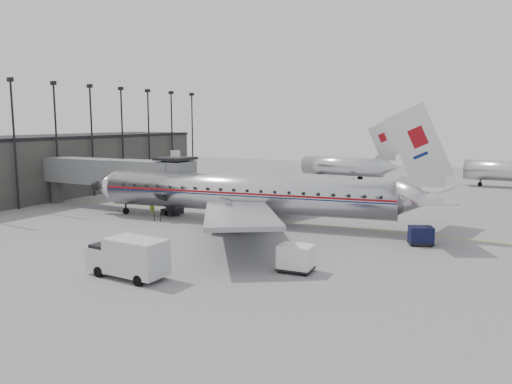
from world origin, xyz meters
TOP-DOWN VIEW (x-y plane):
  - ground at (0.00, 0.00)m, footprint 160.00×160.00m
  - terminal at (-34.00, 10.00)m, footprint 12.00×46.00m
  - apron_line at (3.00, 6.00)m, footprint 60.00×0.15m
  - jet_bridge at (-16.66, 3.67)m, footprint 21.00×6.20m
  - floodlight_masts at (-27.50, 13.00)m, footprint 0.90×42.25m
  - distant_aircraft_near at (-1.79, 42.00)m, footprint 16.39×3.20m
  - airliner at (0.75, 3.42)m, footprint 37.85×34.85m
  - service_van at (1.84, -16.00)m, footprint 5.81×2.52m
  - baggage_cart_navy at (17.61, 2.00)m, footprint 2.43×2.16m
  - baggage_cart_white at (11.23, -9.74)m, footprint 2.50×1.97m
  - ramp_worker at (-11.64, 3.00)m, footprint 0.69×0.52m

SIDE VIEW (x-z plane):
  - ground at x=0.00m, z-range 0.00..0.00m
  - apron_line at x=3.00m, z-range 0.00..0.01m
  - baggage_cart_navy at x=17.61m, z-range 0.05..1.62m
  - ramp_worker at x=-11.64m, z-range 0.00..1.70m
  - baggage_cart_white at x=11.23m, z-range 0.06..1.94m
  - service_van at x=1.84m, z-range 0.07..2.75m
  - distant_aircraft_near at x=-1.79m, z-range -2.40..7.86m
  - airliner at x=0.75m, z-range -2.98..9.03m
  - terminal at x=-34.00m, z-range 0.00..8.00m
  - jet_bridge at x=-16.66m, z-range 0.63..7.73m
  - floodlight_masts at x=-27.50m, z-range 0.74..15.99m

